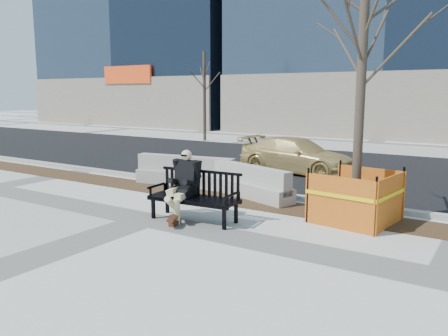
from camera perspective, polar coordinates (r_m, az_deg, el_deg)
The scene contains 11 objects.
ground at distance 10.27m, azimuth -9.72°, elevation -6.38°, with size 120.00×120.00×0.00m, color beige.
mulch_strip at distance 12.25m, azimuth -1.48°, elevation -3.64°, with size 40.00×1.20×0.02m, color #47301C.
asphalt_street at distance 17.62m, azimuth 9.94°, elevation 0.26°, with size 60.00×10.40×0.01m, color black.
curb at distance 13.01m, azimuth 0.88°, elevation -2.61°, with size 60.00×0.25×0.12m, color #9E9B93.
bench at distance 10.06m, azimuth -3.79°, elevation -6.60°, with size 2.07×0.74×1.10m, color black, non-canonical shape.
seated_man at distance 10.25m, azimuth -4.95°, elevation -6.31°, with size 0.65×1.09×1.52m, color black, non-canonical shape.
tree_fence at distance 10.39m, azimuth 16.06°, elevation -6.45°, with size 2.39×2.39×5.97m, color orange, non-canonical shape.
sedan at distance 16.15m, azimuth 9.10°, elevation -0.57°, with size 1.72×4.22×1.22m, color tan.
jersey_barrier_left at distance 13.84m, azimuth -4.88°, elevation -2.16°, with size 3.16×0.63×0.90m, color #9A9790, non-canonical shape.
jersey_barrier_right at distance 12.36m, azimuth 2.94°, elevation -3.55°, with size 3.03×0.61×0.87m, color #A5A29A, non-canonical shape.
far_tree_left at distance 26.67m, azimuth -2.44°, elevation 3.48°, with size 2.03×2.03×5.49m, color #4A3B2F, non-canonical shape.
Camera 1 is at (6.73, -7.25, 2.78)m, focal length 36.35 mm.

